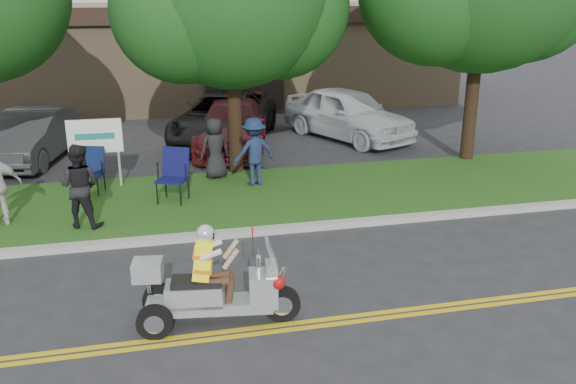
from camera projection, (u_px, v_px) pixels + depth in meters
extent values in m
plane|color=#28282B|center=(274.00, 311.00, 9.22)|extent=(120.00, 120.00, 0.00)
cube|color=gold|center=(282.00, 331.00, 8.68)|extent=(60.00, 0.10, 0.01)
cube|color=gold|center=(280.00, 325.00, 8.83)|extent=(60.00, 0.10, 0.01)
cube|color=#A8A89E|center=(242.00, 233.00, 12.02)|extent=(60.00, 0.25, 0.12)
cube|color=#2B5316|center=(228.00, 198.00, 14.00)|extent=(60.00, 4.00, 0.10)
cube|color=#9E7F5B|center=(229.00, 52.00, 26.56)|extent=(18.00, 8.00, 4.00)
cube|color=black|center=(243.00, 15.00, 22.28)|extent=(18.00, 0.30, 0.60)
cylinder|color=#332114|center=(234.00, 95.00, 15.31)|extent=(0.36, 0.36, 4.20)
sphere|color=#164D17|center=(278.00, 7.00, 15.17)|extent=(3.60, 3.60, 3.60)
sphere|color=#164D17|center=(182.00, 11.00, 14.22)|extent=(3.36, 3.36, 3.36)
cylinder|color=#332114|center=(474.00, 76.00, 16.43)|extent=(0.36, 0.36, 4.76)
cylinder|color=silver|center=(76.00, 170.00, 14.41)|extent=(0.06, 0.06, 1.10)
cylinder|color=silver|center=(120.00, 168.00, 14.63)|extent=(0.06, 0.06, 1.10)
cube|color=white|center=(95.00, 136.00, 14.26)|extent=(1.25, 0.06, 0.80)
cylinder|color=black|center=(282.00, 304.00, 8.88)|extent=(0.55, 0.20, 0.54)
cylinder|color=black|center=(155.00, 322.00, 8.43)|extent=(0.52, 0.20, 0.50)
cylinder|color=black|center=(160.00, 300.00, 9.04)|extent=(0.52, 0.20, 0.50)
cube|color=silver|center=(214.00, 305.00, 8.78)|extent=(1.75, 0.65, 0.16)
cube|color=silver|center=(194.00, 294.00, 8.70)|extent=(0.86, 0.52, 0.31)
cube|color=black|center=(197.00, 282.00, 8.65)|extent=(0.76, 0.47, 0.09)
cube|color=silver|center=(263.00, 288.00, 8.77)|extent=(0.46, 0.48, 0.49)
cube|color=silver|center=(272.00, 255.00, 8.62)|extent=(0.23, 0.43, 0.44)
cube|color=silver|center=(148.00, 270.00, 8.52)|extent=(0.45, 0.43, 0.27)
sphere|color=#B20C0F|center=(278.00, 281.00, 8.62)|extent=(0.20, 0.20, 0.20)
cube|color=#FFFB1A|center=(203.00, 259.00, 8.54)|extent=(0.36, 0.40, 0.58)
sphere|color=silver|center=(205.00, 233.00, 8.42)|extent=(0.26, 0.26, 0.26)
cylinder|color=black|center=(157.00, 194.00, 13.39)|extent=(0.03, 0.03, 0.50)
cylinder|color=black|center=(180.00, 195.00, 13.29)|extent=(0.03, 0.03, 0.50)
cylinder|color=black|center=(166.00, 187.00, 13.85)|extent=(0.03, 0.03, 0.50)
cylinder|color=black|center=(188.00, 188.00, 13.75)|extent=(0.03, 0.03, 0.50)
cube|color=#0E0F45|center=(172.00, 180.00, 13.48)|extent=(0.80, 0.77, 0.05)
cube|color=#0E0F45|center=(176.00, 162.00, 13.63)|extent=(0.64, 0.43, 0.67)
cylinder|color=black|center=(77.00, 187.00, 13.93)|extent=(0.03, 0.03, 0.44)
cylinder|color=black|center=(98.00, 187.00, 13.90)|extent=(0.03, 0.03, 0.44)
cylinder|color=black|center=(84.00, 181.00, 14.35)|extent=(0.03, 0.03, 0.44)
cylinder|color=black|center=(105.00, 181.00, 14.33)|extent=(0.03, 0.03, 0.44)
cube|color=#0D193F|center=(90.00, 174.00, 14.06)|extent=(0.68, 0.64, 0.04)
cube|color=#0D193F|center=(92.00, 159.00, 14.19)|extent=(0.58, 0.32, 0.60)
imported|color=black|center=(80.00, 186.00, 11.98)|extent=(0.99, 0.88, 1.69)
imported|color=#1A2648|center=(254.00, 152.00, 14.57)|extent=(1.18, 0.86, 1.65)
imported|color=black|center=(215.00, 148.00, 15.12)|extent=(0.86, 0.69, 1.53)
imported|color=#313033|center=(32.00, 136.00, 16.98)|extent=(2.39, 4.56, 1.43)
imported|color=black|center=(224.00, 118.00, 19.08)|extent=(4.37, 6.13, 1.55)
imported|color=#541316|center=(232.00, 126.00, 18.31)|extent=(3.02, 5.21, 1.42)
imported|color=silver|center=(348.00, 113.00, 19.56)|extent=(3.76, 5.17, 1.64)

